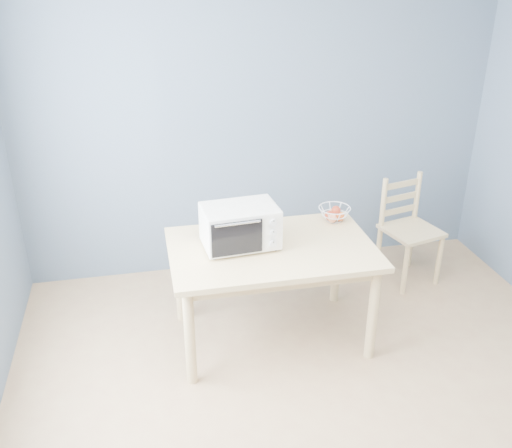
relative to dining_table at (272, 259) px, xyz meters
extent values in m
cube|color=tan|center=(0.17, -1.10, -0.65)|extent=(4.00, 4.50, 0.01)
cube|color=slate|center=(0.17, 1.15, 0.65)|extent=(4.00, 0.01, 2.60)
cube|color=tan|center=(0.00, 0.00, 0.08)|extent=(1.40, 0.90, 0.04)
cylinder|color=tan|center=(-0.62, -0.37, -0.29)|extent=(0.07, 0.07, 0.71)
cylinder|color=tan|center=(0.62, -0.37, -0.29)|extent=(0.07, 0.07, 0.71)
cylinder|color=tan|center=(-0.62, 0.37, -0.29)|extent=(0.07, 0.07, 0.71)
cylinder|color=tan|center=(0.62, 0.37, -0.29)|extent=(0.07, 0.07, 0.71)
cube|color=white|center=(-0.21, 0.05, 0.26)|extent=(0.52, 0.37, 0.28)
cube|color=black|center=(-0.28, 0.05, 0.25)|extent=(0.34, 0.31, 0.22)
cube|color=black|center=(-0.26, -0.12, 0.25)|extent=(0.34, 0.04, 0.23)
cylinder|color=silver|center=(-0.26, -0.14, 0.37)|extent=(0.30, 0.04, 0.02)
cube|color=white|center=(-0.02, -0.10, 0.26)|extent=(0.14, 0.02, 0.26)
cylinder|color=black|center=(-0.41, -0.09, 0.11)|extent=(0.03, 0.03, 0.02)
cylinder|color=black|center=(0.01, -0.06, 0.11)|extent=(0.03, 0.03, 0.02)
cylinder|color=black|center=(-0.43, 0.16, 0.11)|extent=(0.03, 0.03, 0.02)
cylinder|color=black|center=(-0.01, 0.20, 0.11)|extent=(0.03, 0.03, 0.02)
cylinder|color=silver|center=(-0.02, -0.11, 0.33)|extent=(0.05, 0.02, 0.05)
cylinder|color=silver|center=(-0.02, -0.11, 0.26)|extent=(0.05, 0.02, 0.05)
cylinder|color=silver|center=(-0.02, -0.11, 0.18)|extent=(0.05, 0.02, 0.05)
torus|color=white|center=(0.55, 0.30, 0.21)|extent=(0.24, 0.24, 0.01)
torus|color=white|center=(0.55, 0.30, 0.16)|extent=(0.19, 0.19, 0.01)
torus|color=white|center=(0.55, 0.30, 0.11)|extent=(0.11, 0.11, 0.01)
sphere|color=#AD171A|center=(0.52, 0.31, 0.14)|extent=(0.07, 0.07, 0.07)
sphere|color=#C24C16|center=(0.59, 0.28, 0.14)|extent=(0.07, 0.07, 0.07)
sphere|color=#FF9663|center=(0.55, 0.35, 0.14)|extent=(0.07, 0.07, 0.07)
sphere|color=#AD171A|center=(0.56, 0.30, 0.19)|extent=(0.07, 0.07, 0.07)
sphere|color=#FF9663|center=(0.52, 0.26, 0.14)|extent=(0.07, 0.07, 0.07)
cube|color=tan|center=(1.34, 0.56, -0.19)|extent=(0.51, 0.51, 0.03)
cylinder|color=tan|center=(1.21, 0.34, -0.43)|extent=(0.04, 0.04, 0.45)
cylinder|color=tan|center=(1.56, 0.43, -0.43)|extent=(0.04, 0.04, 0.45)
cylinder|color=tan|center=(1.12, 0.69, -0.43)|extent=(0.04, 0.04, 0.45)
cylinder|color=tan|center=(1.47, 0.78, -0.43)|extent=(0.04, 0.04, 0.45)
cylinder|color=tan|center=(1.12, 0.69, 0.02)|extent=(0.04, 0.04, 0.45)
cylinder|color=tan|center=(1.47, 0.78, 0.02)|extent=(0.04, 0.04, 0.45)
cube|color=tan|center=(1.30, 0.73, -0.07)|extent=(0.35, 0.10, 0.05)
cube|color=tan|center=(1.30, 0.73, 0.05)|extent=(0.35, 0.10, 0.05)
cube|color=tan|center=(1.30, 0.73, 0.17)|extent=(0.35, 0.10, 0.05)
camera|label=1|loc=(-0.83, -3.35, 1.92)|focal=40.00mm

